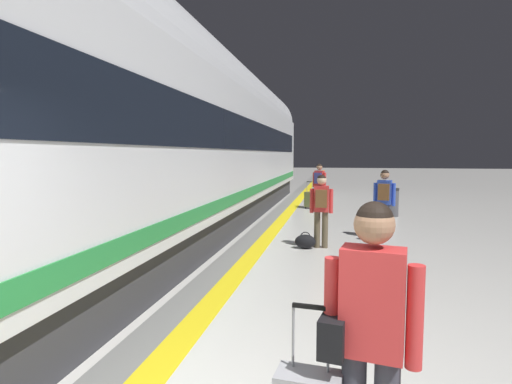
% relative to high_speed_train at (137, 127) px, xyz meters
% --- Properties ---
extents(safety_line_strip, '(0.36, 80.00, 0.01)m').
position_rel_high_speed_train_xyz_m(safety_line_strip, '(2.08, 4.38, -2.50)').
color(safety_line_strip, yellow).
rests_on(safety_line_strip, ground).
extents(tactile_edge_band, '(0.59, 80.00, 0.01)m').
position_rel_high_speed_train_xyz_m(tactile_edge_band, '(1.77, 4.38, -2.50)').
color(tactile_edge_band, slate).
rests_on(tactile_edge_band, ground).
extents(high_speed_train, '(2.94, 30.52, 4.97)m').
position_rel_high_speed_train_xyz_m(high_speed_train, '(0.00, 0.00, 0.00)').
color(high_speed_train, '#38383D').
rests_on(high_speed_train, ground).
extents(traveller_foreground, '(0.57, 0.31, 1.74)m').
position_rel_high_speed_train_xyz_m(traveller_foreground, '(3.89, -4.95, -1.50)').
color(traveller_foreground, '#383842').
rests_on(traveller_foreground, ground).
extents(passenger_near, '(0.49, 0.31, 1.57)m').
position_rel_high_speed_train_xyz_m(passenger_near, '(3.39, 1.54, -1.57)').
color(passenger_near, brown).
rests_on(passenger_near, ground).
extents(duffel_bag_near, '(0.44, 0.26, 0.36)m').
position_rel_high_speed_train_xyz_m(duffel_bag_near, '(3.07, 1.40, -2.35)').
color(duffel_bag_near, black).
rests_on(duffel_bag_near, ground).
extents(passenger_mid, '(0.50, 0.36, 1.63)m').
position_rel_high_speed_train_xyz_m(passenger_mid, '(4.81, 2.88, -1.54)').
color(passenger_mid, '#383842').
rests_on(passenger_mid, ground).
extents(duffel_bag_mid, '(0.44, 0.26, 0.36)m').
position_rel_high_speed_train_xyz_m(duffel_bag_mid, '(4.49, 2.61, -2.35)').
color(duffel_bag_mid, black).
rests_on(duffel_bag_mid, ground).
extents(passenger_far, '(0.49, 0.39, 1.64)m').
position_rel_high_speed_train_xyz_m(passenger_far, '(3.06, 8.03, -1.53)').
color(passenger_far, brown).
rests_on(passenger_far, ground).
extents(suitcase_far, '(0.44, 0.35, 1.00)m').
position_rel_high_speed_train_xyz_m(suitcase_far, '(2.75, 7.91, -2.17)').
color(suitcase_far, '#596038').
rests_on(suitcase_far, ground).
extents(waste_bin, '(0.46, 0.46, 0.91)m').
position_rel_high_speed_train_xyz_m(waste_bin, '(5.44, 6.52, -2.04)').
color(waste_bin, '#4C4C51').
rests_on(waste_bin, ground).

